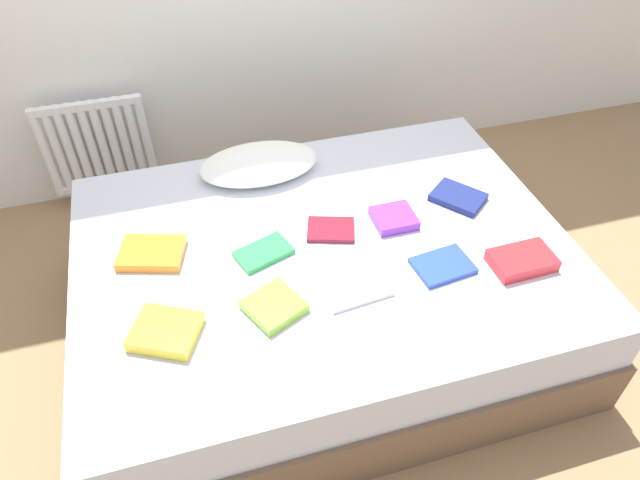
# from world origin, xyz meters

# --- Properties ---
(ground_plane) EXTENTS (8.00, 8.00, 0.00)m
(ground_plane) POSITION_xyz_m (0.00, 0.00, 0.00)
(ground_plane) COLOR #93704C
(bed) EXTENTS (2.00, 1.50, 0.50)m
(bed) POSITION_xyz_m (0.00, 0.00, 0.25)
(bed) COLOR brown
(bed) RESTS_ON ground
(radiator) EXTENTS (0.56, 0.04, 0.53)m
(radiator) POSITION_xyz_m (-0.90, 1.20, 0.37)
(radiator) COLOR white
(radiator) RESTS_ON ground
(pillow) EXTENTS (0.54, 0.32, 0.10)m
(pillow) POSITION_xyz_m (-0.15, 0.55, 0.55)
(pillow) COLOR white
(pillow) RESTS_ON bed
(textbook_yellow) EXTENTS (0.28, 0.26, 0.05)m
(textbook_yellow) POSITION_xyz_m (-0.65, -0.29, 0.52)
(textbook_yellow) COLOR yellow
(textbook_yellow) RESTS_ON bed
(textbook_blue) EXTENTS (0.23, 0.18, 0.02)m
(textbook_blue) POSITION_xyz_m (0.40, -0.25, 0.51)
(textbook_blue) COLOR #2847B7
(textbook_blue) RESTS_ON bed
(textbook_green) EXTENTS (0.24, 0.19, 0.02)m
(textbook_green) POSITION_xyz_m (-0.24, 0.01, 0.51)
(textbook_green) COLOR green
(textbook_green) RESTS_ON bed
(textbook_lime) EXTENTS (0.24, 0.24, 0.04)m
(textbook_lime) POSITION_xyz_m (-0.27, -0.28, 0.52)
(textbook_lime) COLOR #8CC638
(textbook_lime) RESTS_ON bed
(textbook_navy) EXTENTS (0.26, 0.27, 0.03)m
(textbook_navy) POSITION_xyz_m (0.64, 0.11, 0.52)
(textbook_navy) COLOR navy
(textbook_navy) RESTS_ON bed
(textbook_white) EXTENTS (0.26, 0.21, 0.02)m
(textbook_white) POSITION_xyz_m (0.04, -0.25, 0.51)
(textbook_white) COLOR white
(textbook_white) RESTS_ON bed
(textbook_red) EXTENTS (0.24, 0.16, 0.05)m
(textbook_red) POSITION_xyz_m (0.70, -0.32, 0.53)
(textbook_red) COLOR red
(textbook_red) RESTS_ON bed
(textbook_purple) EXTENTS (0.17, 0.16, 0.04)m
(textbook_purple) POSITION_xyz_m (0.32, 0.05, 0.52)
(textbook_purple) COLOR purple
(textbook_purple) RESTS_ON bed
(textbook_orange) EXTENTS (0.29, 0.24, 0.04)m
(textbook_orange) POSITION_xyz_m (-0.66, 0.12, 0.52)
(textbook_orange) COLOR orange
(textbook_orange) RESTS_ON bed
(textbook_maroon) EXTENTS (0.23, 0.20, 0.02)m
(textbook_maroon) POSITION_xyz_m (0.05, 0.07, 0.51)
(textbook_maroon) COLOR maroon
(textbook_maroon) RESTS_ON bed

